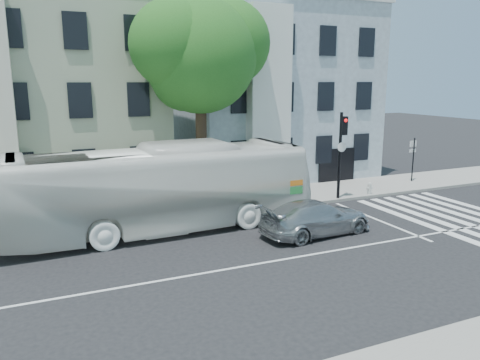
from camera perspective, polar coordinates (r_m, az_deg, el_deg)
ground at (r=17.14m, az=4.98°, el=-9.70°), size 120.00×120.00×0.00m
sidewalk_far at (r=24.07m, az=-4.21°, el=-3.07°), size 80.00×4.00×0.15m
building_left at (r=28.93m, az=-22.66°, el=9.47°), size 12.00×10.00×11.00m
building_right at (r=32.47m, az=3.26°, el=10.54°), size 12.00×10.00×11.00m
street_tree at (r=24.00m, az=-4.98°, el=15.57°), size 7.30×5.90×11.10m
bus at (r=20.04m, az=-9.82°, el=-1.04°), size 3.59×13.48×3.73m
sedan at (r=19.86m, az=9.24°, el=-4.54°), size 2.49×5.14×1.44m
hedge at (r=21.62m, az=-14.01°, el=-3.99°), size 8.52×2.26×0.70m
traffic_signal at (r=25.05m, az=12.27°, el=4.24°), size 0.50×0.55×4.73m
fire_hydrant at (r=26.92m, az=15.51°, el=-0.95°), size 0.37×0.22×0.67m
far_sign_pole at (r=31.00m, az=20.35°, el=2.99°), size 0.49×0.16×2.73m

